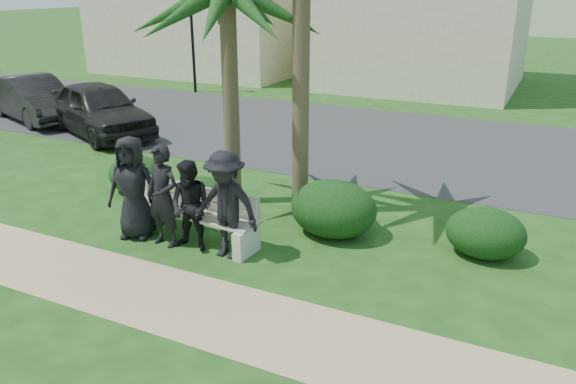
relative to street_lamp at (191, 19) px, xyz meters
name	(u,v)px	position (x,y,z in m)	size (l,w,h in m)	color
ground	(227,248)	(9.00, -12.00, -2.94)	(160.00, 160.00, 0.00)	#1C4212
footpath	(162,297)	(9.00, -13.80, -2.94)	(30.00, 1.60, 0.01)	tan
asphalt_street	(372,139)	(9.00, -4.00, -2.94)	(160.00, 8.00, 0.01)	#2D2D30
street_lamp	(191,19)	(0.00, 0.00, 0.00)	(0.36, 0.36, 4.29)	black
park_bench	(190,217)	(8.22, -11.95, -2.53)	(2.66, 0.79, 0.92)	#A09786
man_a	(133,188)	(7.28, -12.28, -2.02)	(0.91, 0.59, 1.85)	black
man_b	(163,196)	(7.96, -12.33, -2.05)	(0.65, 0.43, 1.79)	black
man_c	(191,206)	(8.50, -12.28, -2.15)	(0.77, 0.60, 1.58)	black
man_d	(226,205)	(9.16, -12.24, -2.03)	(1.18, 0.68, 1.83)	black
hedge_a	(136,173)	(5.75, -10.46, -2.52)	(1.29, 1.06, 0.84)	black
hedge_b	(202,195)	(7.74, -10.87, -2.56)	(1.18, 0.97, 0.77)	black
hedge_d	(334,207)	(10.42, -10.63, -2.42)	(1.59, 1.31, 1.04)	black
hedge_e	(325,207)	(10.18, -10.44, -2.54)	(1.24, 1.02, 0.81)	black
hedge_f	(486,232)	(13.02, -10.32, -2.52)	(1.31, 1.08, 0.85)	black
car_a	(99,109)	(1.51, -7.05, -2.16)	(1.85, 4.59, 1.56)	black
car_b	(34,99)	(-1.83, -6.55, -2.22)	(1.53, 4.38, 1.44)	black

